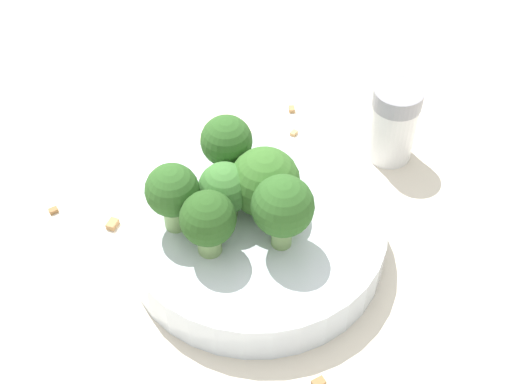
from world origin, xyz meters
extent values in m
plane|color=beige|center=(0.00, 0.00, 0.00)|extent=(3.00, 3.00, 0.00)
cylinder|color=silver|center=(0.00, 0.00, 0.02)|extent=(0.19, 0.19, 0.03)
cylinder|color=#7A9E5B|center=(0.01, 0.01, 0.04)|extent=(0.02, 0.02, 0.02)
sphere|color=#386B28|center=(0.01, 0.01, 0.06)|extent=(0.05, 0.05, 0.05)
cylinder|color=#7A9E5B|center=(0.01, 0.05, 0.05)|extent=(0.02, 0.02, 0.03)
sphere|color=#2D5B23|center=(0.01, 0.05, 0.07)|extent=(0.04, 0.04, 0.04)
cylinder|color=#84AD66|center=(-0.05, 0.03, 0.05)|extent=(0.02, 0.02, 0.03)
sphere|color=#2D5B23|center=(-0.05, 0.03, 0.07)|extent=(0.04, 0.04, 0.04)
cylinder|color=#7A9E5B|center=(0.00, -0.03, 0.05)|extent=(0.02, 0.02, 0.03)
sphere|color=#2D5B23|center=(0.00, -0.03, 0.07)|extent=(0.04, 0.04, 0.04)
cylinder|color=#7A9E5B|center=(-0.04, 0.00, 0.05)|extent=(0.02, 0.02, 0.03)
sphere|color=#28511E|center=(-0.04, 0.00, 0.07)|extent=(0.04, 0.04, 0.04)
cylinder|color=#8EB770|center=(-0.01, 0.02, 0.04)|extent=(0.02, 0.02, 0.02)
sphere|color=#3D7533|center=(-0.01, 0.02, 0.06)|extent=(0.04, 0.04, 0.04)
cylinder|color=silver|center=(0.16, 0.01, 0.03)|extent=(0.04, 0.04, 0.05)
cylinder|color=gray|center=(0.16, 0.01, 0.06)|extent=(0.04, 0.04, 0.02)
cube|color=#AD7F4C|center=(0.13, 0.10, 0.00)|extent=(0.01, 0.01, 0.01)
cube|color=tan|center=(0.11, 0.08, 0.00)|extent=(0.01, 0.01, 0.01)
cube|color=olive|center=(-0.10, 0.13, 0.00)|extent=(0.01, 0.01, 0.01)
cube|color=olive|center=(-0.04, -0.11, 0.00)|extent=(0.01, 0.01, 0.01)
cube|color=#AD7F4C|center=(-0.07, 0.09, 0.00)|extent=(0.01, 0.01, 0.01)
camera|label=1|loc=(-0.22, -0.26, 0.43)|focal=50.00mm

